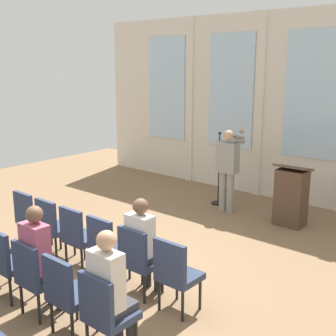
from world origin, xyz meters
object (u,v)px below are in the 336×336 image
object	(u,v)px
speaker	(228,165)
chair_r0_c1	(53,224)
chair_r0_c3	(106,245)
chair_r1_c3	(35,274)
audience_r1_c5	(110,287)
chair_r0_c0	(30,216)
mic_stand	(218,189)
chair_r1_c5	(105,311)
audience_r1_c3	(40,255)
chair_r1_c2	(7,259)
chair_r0_c5	(176,271)
lectern	(291,196)
chair_r1_c4	(67,291)
chair_r0_c4	(139,257)
chair_r0_c2	(78,234)
audience_r0_c4	(143,241)

from	to	relation	value
speaker	chair_r0_c1	world-z (taller)	speaker
speaker	chair_r0_c3	xyz separation A→B (m)	(0.38, -3.58, -0.43)
chair_r1_c3	audience_r1_c5	bearing A→B (deg)	3.75
chair_r0_c3	chair_r0_c0	bearing A→B (deg)	180.00
mic_stand	chair_r1_c5	world-z (taller)	mic_stand
audience_r1_c3	chair_r1_c2	bearing A→B (deg)	-172.50
mic_stand	chair_r0_c5	size ratio (longest dim) A/B	1.65
lectern	chair_r1_c4	xyz separation A→B (m)	(-0.34, -4.77, -0.02)
chair_r0_c1	chair_r0_c4	distance (m)	1.81
chair_r0_c3	audience_r1_c5	bearing A→B (deg)	-40.37
chair_r0_c1	chair_r0_c2	xyz separation A→B (m)	(0.60, 0.00, 0.00)
chair_r0_c3	chair_r1_c4	xyz separation A→B (m)	(0.60, -1.11, 0.00)
audience_r0_c4	audience_r1_c5	xyz separation A→B (m)	(0.60, -1.11, 0.03)
mic_stand	lectern	size ratio (longest dim) A/B	1.34
speaker	chair_r0_c1	distance (m)	3.70
chair_r0_c1	chair_r0_c3	size ratio (longest dim) A/B	1.00
audience_r1_c5	chair_r0_c4	bearing A→B (deg)	120.46
chair_r0_c1	chair_r1_c4	xyz separation A→B (m)	(1.81, -1.11, 0.00)
lectern	audience_r0_c4	distance (m)	3.60
audience_r0_c4	chair_r1_c3	bearing A→B (deg)	-116.94
audience_r1_c5	speaker	bearing A→B (deg)	109.05
chair_r0_c4	audience_r1_c3	world-z (taller)	audience_r1_c3
chair_r0_c0	audience_r0_c4	xyz separation A→B (m)	(2.42, 0.08, 0.19)
chair_r0_c4	chair_r0_c2	bearing A→B (deg)	180.00
mic_stand	audience_r0_c4	world-z (taller)	mic_stand
speaker	chair_r0_c2	size ratio (longest dim) A/B	1.76
chair_r1_c3	audience_r1_c5	world-z (taller)	audience_r1_c5
chair_r0_c5	audience_r1_c3	world-z (taller)	audience_r1_c3
chair_r0_c3	audience_r1_c5	size ratio (longest dim) A/B	0.69
chair_r0_c2	audience_r0_c4	bearing A→B (deg)	3.90
audience_r0_c4	chair_r1_c3	world-z (taller)	audience_r0_c4
lectern	chair_r0_c1	xyz separation A→B (m)	(-2.15, -3.66, -0.02)
speaker	audience_r1_c5	xyz separation A→B (m)	(1.59, -4.60, -0.21)
chair_r0_c1	chair_r0_c3	distance (m)	1.21
chair_r1_c5	chair_r1_c4	bearing A→B (deg)	180.00
chair_r1_c4	chair_r0_c2	bearing A→B (deg)	137.52
chair_r0_c2	chair_r1_c3	bearing A→B (deg)	-61.36
chair_r0_c5	audience_r1_c5	bearing A→B (deg)	-90.00
mic_stand	chair_r1_c5	distance (m)	5.35
audience_r0_c4	chair_r1_c2	bearing A→B (deg)	-135.47
chair_r1_c2	audience_r1_c5	xyz separation A→B (m)	(1.81, 0.08, 0.22)
chair_r0_c0	chair_r0_c2	size ratio (longest dim) A/B	1.00
mic_stand	audience_r1_c5	size ratio (longest dim) A/B	1.14
chair_r0_c4	chair_r1_c3	xyz separation A→B (m)	(-0.60, -1.11, 0.00)
speaker	chair_r0_c4	distance (m)	3.73
lectern	chair_r0_c0	xyz separation A→B (m)	(-2.76, -3.66, -0.02)
chair_r0_c1	chair_r1_c2	xyz separation A→B (m)	(0.60, -1.11, 0.00)
chair_r0_c4	audience_r1_c5	xyz separation A→B (m)	(0.60, -1.03, 0.22)
chair_r0_c5	chair_r0_c0	bearing A→B (deg)	180.00
chair_r0_c4	audience_r0_c4	xyz separation A→B (m)	(-0.00, 0.08, 0.19)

